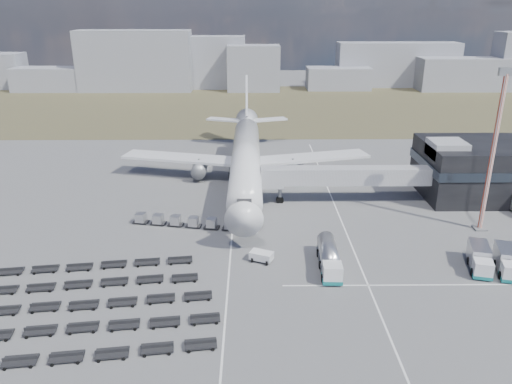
{
  "coord_description": "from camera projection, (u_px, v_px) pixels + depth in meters",
  "views": [
    {
      "loc": [
        1.04,
        -63.35,
        33.91
      ],
      "look_at": [
        1.84,
        15.36,
        4.0
      ],
      "focal_mm": 35.0,
      "sensor_mm": 36.0,
      "label": 1
    }
  ],
  "objects": [
    {
      "name": "ground",
      "position": [
        244.0,
        256.0,
        71.25
      ],
      "size": [
        420.0,
        420.0,
        0.0
      ],
      "primitive_type": "plane",
      "color": "#565659",
      "rests_on": "ground"
    },
    {
      "name": "grass_strip",
      "position": [
        248.0,
        107.0,
        174.07
      ],
      "size": [
        420.0,
        90.0,
        0.01
      ],
      "primitive_type": "cube",
      "color": "#4B422D",
      "rests_on": "ground"
    },
    {
      "name": "lane_markings",
      "position": [
        310.0,
        246.0,
        74.15
      ],
      "size": [
        47.12,
        110.0,
        0.01
      ],
      "color": "silver",
      "rests_on": "ground"
    },
    {
      "name": "terminal",
      "position": [
        503.0,
        168.0,
        92.24
      ],
      "size": [
        30.4,
        16.4,
        11.0
      ],
      "color": "black",
      "rests_on": "ground"
    },
    {
      "name": "jet_bridge",
      "position": [
        335.0,
        176.0,
        88.7
      ],
      "size": [
        30.3,
        3.8,
        7.05
      ],
      "color": "#939399",
      "rests_on": "ground"
    },
    {
      "name": "airliner",
      "position": [
        246.0,
        156.0,
        99.63
      ],
      "size": [
        51.59,
        64.53,
        17.62
      ],
      "color": "silver",
      "rests_on": "ground"
    },
    {
      "name": "skyline",
      "position": [
        249.0,
        66.0,
        206.04
      ],
      "size": [
        323.73,
        23.68,
        23.85
      ],
      "color": "gray",
      "rests_on": "ground"
    },
    {
      "name": "fuel_tanker",
      "position": [
        329.0,
        257.0,
        67.53
      ],
      "size": [
        2.95,
        10.2,
        3.27
      ],
      "rotation": [
        0.0,
        0.0,
        -0.04
      ],
      "color": "silver",
      "rests_on": "ground"
    },
    {
      "name": "pushback_tug",
      "position": [
        262.0,
        257.0,
        69.65
      ],
      "size": [
        3.59,
        2.88,
        1.43
      ],
      "primitive_type": "cube",
      "rotation": [
        0.0,
        0.0,
        -0.41
      ],
      "color": "silver",
      "rests_on": "ground"
    },
    {
      "name": "catering_truck",
      "position": [
        296.0,
        174.0,
        100.81
      ],
      "size": [
        4.28,
        7.28,
        3.13
      ],
      "rotation": [
        0.0,
        0.0,
        0.23
      ],
      "color": "silver",
      "rests_on": "ground"
    },
    {
      "name": "service_trucks_near",
      "position": [
        494.0,
        260.0,
        67.01
      ],
      "size": [
        7.47,
        8.3,
        2.84
      ],
      "rotation": [
        0.0,
        0.0,
        -0.25
      ],
      "color": "silver",
      "rests_on": "ground"
    },
    {
      "name": "uld_row",
      "position": [
        185.0,
        221.0,
        80.38
      ],
      "size": [
        17.39,
        4.65,
        1.58
      ],
      "rotation": [
        0.0,
        0.0,
        -0.18
      ],
      "color": "black",
      "rests_on": "ground"
    },
    {
      "name": "baggage_dollies",
      "position": [
        64.0,
        307.0,
        58.7
      ],
      "size": [
        37.14,
        24.66,
        0.81
      ],
      "rotation": [
        0.0,
        0.0,
        0.13
      ],
      "color": "black",
      "rests_on": "ground"
    },
    {
      "name": "floodlight_mast",
      "position": [
        493.0,
        153.0,
        75.34
      ],
      "size": [
        2.36,
        1.95,
        25.32
      ],
      "rotation": [
        0.0,
        0.0,
        0.02
      ],
      "color": "#A8321A",
      "rests_on": "ground"
    }
  ]
}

